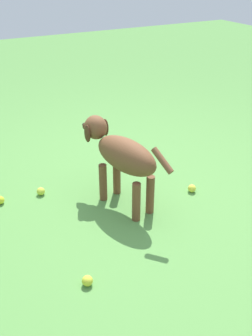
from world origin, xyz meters
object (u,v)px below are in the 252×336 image
at_px(tennis_ball_1, 192,188).
at_px(tennis_ball_4, 87,281).
at_px(tennis_ball_0, 0,200).
at_px(tennis_ball_3, 41,191).
at_px(tennis_ball_2, 134,160).
at_px(dog, 121,154).

height_order(tennis_ball_1, tennis_ball_4, same).
distance_m(tennis_ball_0, tennis_ball_3, 0.32).
bearing_deg(tennis_ball_2, tennis_ball_0, -85.51).
height_order(dog, tennis_ball_2, dog).
bearing_deg(tennis_ball_0, tennis_ball_1, 68.28).
bearing_deg(tennis_ball_1, tennis_ball_4, -65.00).
xyz_separation_m(dog, tennis_ball_1, (0.14, 0.58, -0.39)).
relative_size(tennis_ball_1, tennis_ball_3, 1.00).
distance_m(dog, tennis_ball_3, 0.77).
relative_size(tennis_ball_2, tennis_ball_3, 1.00).
xyz_separation_m(tennis_ball_0, tennis_ball_1, (0.57, 1.43, 0.00)).
bearing_deg(tennis_ball_4, tennis_ball_1, 115.00).
xyz_separation_m(tennis_ball_2, tennis_ball_4, (1.21, -0.99, 0.00)).
bearing_deg(tennis_ball_0, tennis_ball_2, 94.49).
distance_m(tennis_ball_1, tennis_ball_2, 0.69).
bearing_deg(dog, tennis_ball_3, 37.75).
distance_m(tennis_ball_0, tennis_ball_4, 1.14).
bearing_deg(tennis_ball_4, tennis_ball_2, 140.64).
relative_size(tennis_ball_1, tennis_ball_4, 1.00).
bearing_deg(tennis_ball_1, tennis_ball_2, -165.54).
xyz_separation_m(tennis_ball_1, tennis_ball_3, (-0.54, -1.11, 0.00)).
bearing_deg(dog, tennis_ball_0, 48.45).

